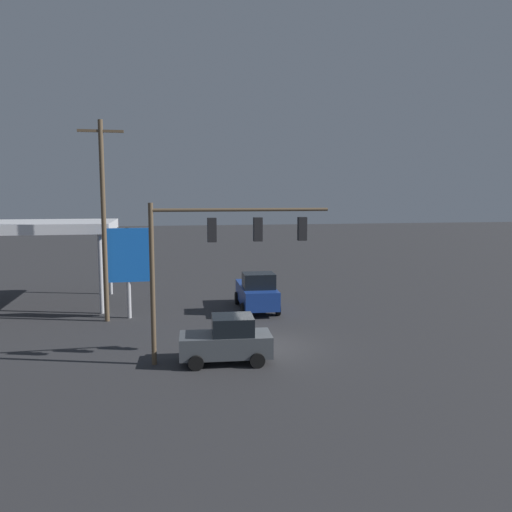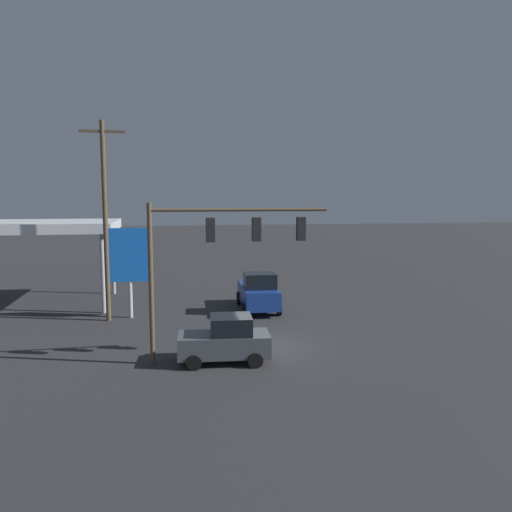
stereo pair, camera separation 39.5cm
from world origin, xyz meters
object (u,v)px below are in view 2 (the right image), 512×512
Objects in this scene: traffic_signal_assembly at (219,244)px; price_sign at (129,257)px; pickup_parked at (258,292)px; hatchback_crossing at (226,340)px; utility_pole at (105,217)px.

traffic_signal_assembly is 1.46× the size of price_sign.
pickup_parked reaches higher than hatchback_crossing.
price_sign reaches higher than hatchback_crossing.
pickup_parked is 9.77m from hatchback_crossing.
price_sign is at bearing -63.20° from traffic_signal_assembly.
pickup_parked is 1.35× the size of hatchback_crossing.
utility_pole is at bearing -51.43° from hatchback_crossing.
traffic_signal_assembly is 9.52m from price_sign.
price_sign is 1.32× the size of hatchback_crossing.
utility_pole reaches higher than traffic_signal_assembly.
pickup_parked is (-3.31, -8.93, -3.85)m from traffic_signal_assembly.
utility_pole is 2.63m from price_sign.
hatchback_crossing is at bearing -15.91° from pickup_parked.
utility_pole is 9.96m from pickup_parked.
traffic_signal_assembly is 1.92× the size of hatchback_crossing.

